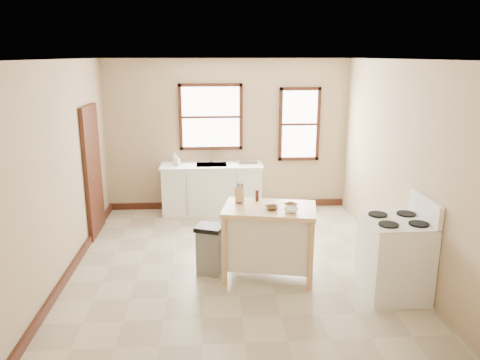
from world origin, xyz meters
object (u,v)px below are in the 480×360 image
Objects in this scene: trash_bin at (210,250)px; gas_stove at (395,247)px; knife_block at (239,195)px; pepper_grinder at (257,196)px; bowl_b at (291,205)px; dish_rack at (247,161)px; bowl_a at (272,208)px; soap_bottle_b at (177,160)px; kitchen_island at (269,242)px; soap_bottle_a at (175,159)px; bowl_c at (291,210)px.

gas_stove is at bearing 3.57° from trash_bin.
knife_block is 0.83m from trash_bin.
pepper_grinder is 0.90× the size of bowl_b.
trash_bin is (-0.71, -2.56, -0.63)m from dish_rack.
gas_stove reaches higher than bowl_b.
bowl_a is (0.40, -0.31, -0.08)m from knife_block.
soap_bottle_b is 3.08m from bowl_b.
dish_rack is 2.22× the size of bowl_b.
dish_rack is 0.31× the size of kitchen_island.
trash_bin is (-0.77, 0.13, -0.14)m from kitchen_island.
soap_bottle_a is 1.53× the size of pepper_grinder.
trash_bin is at bearing -177.87° from kitchen_island.
soap_bottle_a is at bearing 131.76° from gas_stove.
soap_bottle_b reaches higher than kitchen_island.
soap_bottle_b is 1.06× the size of bowl_c.
dish_rack is 2.71m from bowl_b.
knife_block is 1.11× the size of bowl_c.
bowl_a is (0.02, -0.09, 0.50)m from kitchen_island.
gas_stove reaches higher than soap_bottle_a.
dish_rack is 1.85× the size of knife_block.
trash_bin is at bearing 162.76° from gas_stove.
pepper_grinder is 1.85m from gas_stove.
bowl_b is 1.24m from trash_bin.
gas_stove is (1.44, -0.47, -0.37)m from bowl_a.
bowl_b is (0.28, 0.00, 0.50)m from kitchen_island.
kitchen_island is (0.07, -2.69, -0.48)m from dish_rack.
soap_bottle_b is 1.15× the size of bowl_b.
dish_rack reaches higher than bowl_a.
soap_bottle_a reaches higher than bowl_c.
trash_bin is 2.36m from gas_stove.
bowl_c is (-0.04, -0.22, 0.01)m from bowl_b.
bowl_a is (1.37, -2.71, -0.03)m from soap_bottle_b.
bowl_c is (1.59, -2.84, -0.02)m from soap_bottle_b.
knife_block reaches higher than soap_bottle_b.
soap_bottle_a is 3.28m from bowl_c.
soap_bottle_a is 1.27× the size of bowl_c.
pepper_grinder reaches higher than bowl_b.
kitchen_island is 0.73m from knife_block.
soap_bottle_b is 2.64m from trash_bin.
soap_bottle_b is at bearing 121.83° from bowl_b.
knife_block is at bearing 161.34° from kitchen_island.
soap_bottle_a reaches higher than soap_bottle_b.
pepper_grinder reaches higher than bowl_c.
gas_stove is at bearing -27.53° from pepper_grinder.
trash_bin is (-0.79, 0.22, -0.65)m from bowl_a.
soap_bottle_b is at bearing 116.75° from bowl_a.
gas_stove is (1.18, -0.57, -0.37)m from bowl_b.
soap_bottle_a is 1.20× the size of soap_bottle_b.
soap_bottle_a is 2.61m from knife_block.
bowl_c is (0.62, -0.44, -0.07)m from knife_block.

